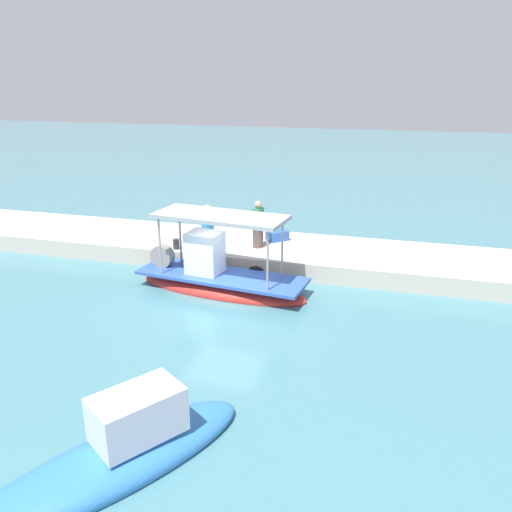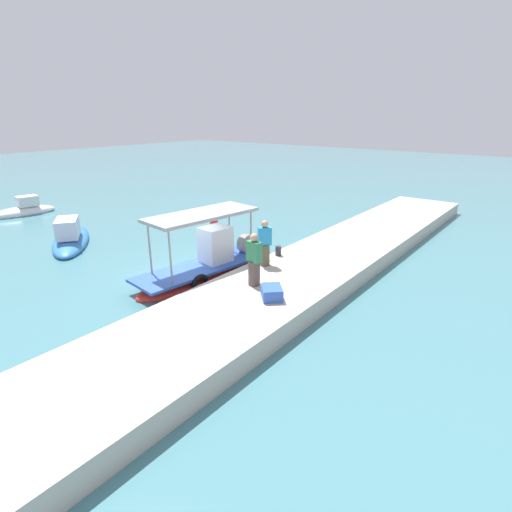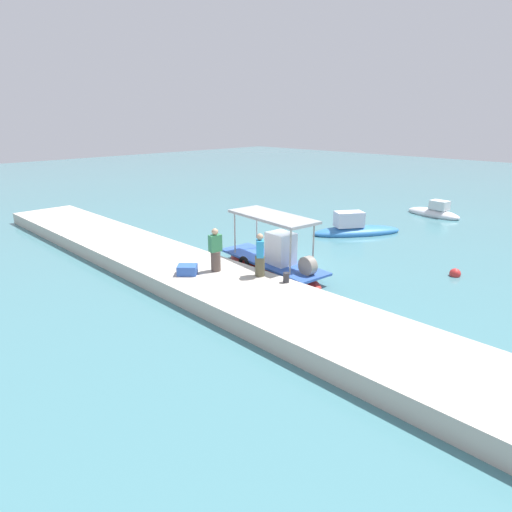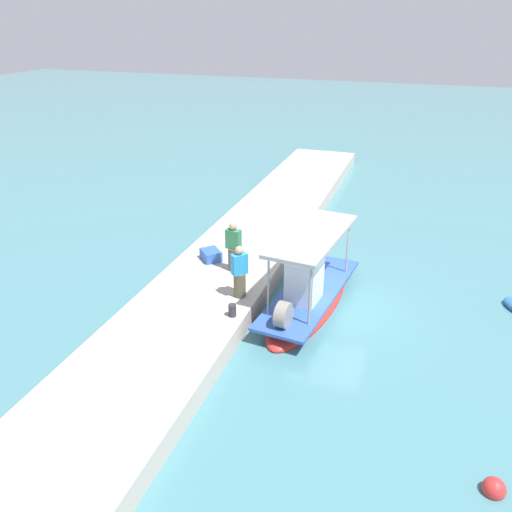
{
  "view_description": "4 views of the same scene",
  "coord_description": "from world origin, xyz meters",
  "px_view_note": "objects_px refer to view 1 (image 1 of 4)",
  "views": [
    {
      "loc": [
        -5.09,
        14.42,
        6.79
      ],
      "look_at": [
        -0.34,
        -2.46,
        0.7
      ],
      "focal_mm": 36.11,
      "sensor_mm": 36.0,
      "label": 1
    },
    {
      "loc": [
        -9.83,
        -11.28,
        6.15
      ],
      "look_at": [
        0.89,
        -2.86,
        1.26
      ],
      "focal_mm": 28.14,
      "sensor_mm": 36.0,
      "label": 2
    },
    {
      "loc": [
        12.79,
        -14.19,
        6.74
      ],
      "look_at": [
        1.01,
        -2.36,
        1.28
      ],
      "focal_mm": 30.1,
      "sensor_mm": 36.0,
      "label": 3
    },
    {
      "loc": [
        15.4,
        2.48,
        9.04
      ],
      "look_at": [
        -0.25,
        -2.8,
        1.26
      ],
      "focal_mm": 37.0,
      "sensor_mm": 36.0,
      "label": 4
    }
  ],
  "objects_px": {
    "cargo_crate": "(277,235)",
    "fisherman_by_crate": "(258,226)",
    "main_fishing_boat": "(219,277)",
    "moored_boat_mid": "(118,455)",
    "fisherman_near_bollard": "(208,230)",
    "mooring_bollard": "(176,244)"
  },
  "relations": [
    {
      "from": "fisherman_near_bollard",
      "to": "moored_boat_mid",
      "type": "relative_size",
      "value": 0.32
    },
    {
      "from": "fisherman_near_bollard",
      "to": "fisherman_by_crate",
      "type": "distance_m",
      "value": 1.9
    },
    {
      "from": "main_fishing_boat",
      "to": "cargo_crate",
      "type": "bearing_deg",
      "value": -105.36
    },
    {
      "from": "main_fishing_boat",
      "to": "moored_boat_mid",
      "type": "distance_m",
      "value": 8.48
    },
    {
      "from": "cargo_crate",
      "to": "fisherman_near_bollard",
      "type": "bearing_deg",
      "value": 41.45
    },
    {
      "from": "fisherman_by_crate",
      "to": "cargo_crate",
      "type": "relative_size",
      "value": 2.35
    },
    {
      "from": "fisherman_by_crate",
      "to": "cargo_crate",
      "type": "height_order",
      "value": "fisherman_by_crate"
    },
    {
      "from": "main_fishing_boat",
      "to": "mooring_bollard",
      "type": "relative_size",
      "value": 15.93
    },
    {
      "from": "main_fishing_boat",
      "to": "cargo_crate",
      "type": "xyz_separation_m",
      "value": [
        -1.08,
        -3.93,
        0.42
      ]
    },
    {
      "from": "main_fishing_boat",
      "to": "mooring_bollard",
      "type": "height_order",
      "value": "main_fishing_boat"
    },
    {
      "from": "fisherman_near_bollard",
      "to": "mooring_bollard",
      "type": "height_order",
      "value": "fisherman_near_bollard"
    },
    {
      "from": "fisherman_near_bollard",
      "to": "cargo_crate",
      "type": "height_order",
      "value": "fisherman_near_bollard"
    },
    {
      "from": "mooring_bollard",
      "to": "moored_boat_mid",
      "type": "bearing_deg",
      "value": 108.29
    },
    {
      "from": "fisherman_near_bollard",
      "to": "fisherman_by_crate",
      "type": "relative_size",
      "value": 0.97
    },
    {
      "from": "fisherman_by_crate",
      "to": "moored_boat_mid",
      "type": "bearing_deg",
      "value": 92.36
    },
    {
      "from": "main_fishing_boat",
      "to": "moored_boat_mid",
      "type": "height_order",
      "value": "main_fishing_boat"
    },
    {
      "from": "cargo_crate",
      "to": "moored_boat_mid",
      "type": "relative_size",
      "value": 0.14
    },
    {
      "from": "cargo_crate",
      "to": "main_fishing_boat",
      "type": "bearing_deg",
      "value": 74.64
    },
    {
      "from": "mooring_bollard",
      "to": "cargo_crate",
      "type": "bearing_deg",
      "value": -147.78
    },
    {
      "from": "cargo_crate",
      "to": "fisherman_by_crate",
      "type": "bearing_deg",
      "value": 65.78
    },
    {
      "from": "mooring_bollard",
      "to": "fisherman_by_crate",
      "type": "bearing_deg",
      "value": -160.07
    },
    {
      "from": "fisherman_by_crate",
      "to": "mooring_bollard",
      "type": "height_order",
      "value": "fisherman_by_crate"
    }
  ]
}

